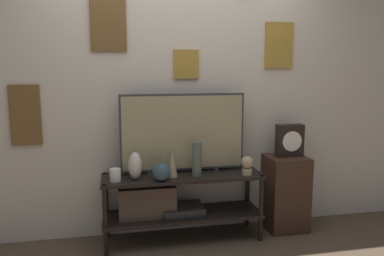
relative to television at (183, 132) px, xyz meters
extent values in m
plane|color=#4C3D2D|center=(-0.02, -0.33, -0.96)|extent=(12.00, 12.00, 0.00)
cube|color=beige|center=(-0.02, 0.17, 0.39)|extent=(6.40, 0.06, 2.70)
cube|color=brown|center=(-1.33, 0.12, 0.17)|extent=(0.25, 0.02, 0.51)
cube|color=beige|center=(-1.33, 0.12, 0.17)|extent=(0.21, 0.01, 0.48)
cube|color=olive|center=(0.94, 0.12, 0.78)|extent=(0.27, 0.02, 0.42)
cube|color=beige|center=(0.94, 0.12, 0.78)|extent=(0.24, 0.01, 0.39)
cube|color=olive|center=(0.05, 0.12, 0.60)|extent=(0.22, 0.02, 0.26)
cube|color=#BCB299|center=(0.05, 0.12, 0.60)|extent=(0.19, 0.01, 0.22)
cube|color=brown|center=(-0.62, 0.12, 0.95)|extent=(0.30, 0.02, 0.49)
cube|color=#BCB299|center=(-0.62, 0.12, 0.95)|extent=(0.27, 0.01, 0.45)
cube|color=black|center=(-0.02, -0.09, -0.38)|extent=(1.40, 0.41, 0.03)
cube|color=black|center=(-0.02, -0.09, -0.73)|extent=(1.40, 0.41, 0.03)
cylinder|color=black|center=(-0.69, -0.26, -0.66)|extent=(0.04, 0.04, 0.60)
cylinder|color=black|center=(0.65, -0.26, -0.66)|extent=(0.04, 0.04, 0.60)
cylinder|color=black|center=(-0.69, 0.09, -0.66)|extent=(0.04, 0.04, 0.60)
cylinder|color=black|center=(0.65, 0.09, -0.66)|extent=(0.04, 0.04, 0.60)
cube|color=black|center=(-0.02, -0.09, -0.68)|extent=(0.36, 0.29, 0.07)
cube|color=#47382D|center=(-0.34, -0.09, -0.58)|extent=(0.49, 0.22, 0.27)
cylinder|color=#333338|center=(-0.31, 0.00, -0.35)|extent=(0.05, 0.05, 0.02)
cylinder|color=#333338|center=(0.31, 0.00, -0.35)|extent=(0.05, 0.05, 0.02)
cube|color=#333338|center=(0.00, 0.00, 0.00)|extent=(1.11, 0.04, 0.68)
cube|color=#998C66|center=(0.00, -0.01, 0.00)|extent=(1.08, 0.01, 0.65)
cylinder|color=#4C5647|center=(0.09, -0.16, -0.21)|extent=(0.08, 0.08, 0.30)
sphere|color=#2D4251|center=(-0.23, -0.23, -0.29)|extent=(0.15, 0.15, 0.15)
cone|color=tan|center=(-0.12, -0.13, -0.25)|extent=(0.09, 0.09, 0.22)
ellipsoid|color=beige|center=(-0.44, -0.15, -0.25)|extent=(0.11, 0.13, 0.23)
cylinder|color=silver|center=(-0.60, -0.17, -0.31)|extent=(0.09, 0.09, 0.11)
cylinder|color=tan|center=(0.53, -0.22, -0.33)|extent=(0.09, 0.09, 0.06)
sphere|color=tan|center=(0.53, -0.22, -0.25)|extent=(0.11, 0.11, 0.11)
cube|color=#382319|center=(0.98, -0.06, -0.61)|extent=(0.37, 0.35, 0.70)
cube|color=black|center=(1.01, -0.04, -0.10)|extent=(0.25, 0.10, 0.30)
cylinder|color=white|center=(1.01, -0.09, -0.10)|extent=(0.19, 0.01, 0.19)
camera|label=1|loc=(-0.59, -3.22, 0.54)|focal=35.00mm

